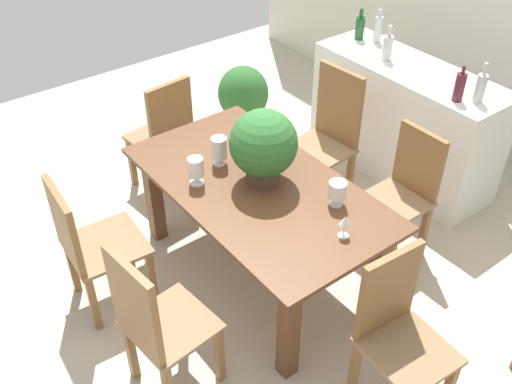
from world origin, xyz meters
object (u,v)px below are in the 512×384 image
at_px(wine_bottle_green, 387,47).
at_px(wine_glass, 345,222).
at_px(chair_near_right, 154,322).
at_px(crystal_vase_right, 196,169).
at_px(wine_bottle_tall, 480,88).
at_px(chair_head_end, 165,133).
at_px(crystal_vase_left, 219,149).
at_px(chair_far_left, 329,131).
at_px(kitchen_counter, 403,121).
at_px(wine_bottle_dark, 360,27).
at_px(potted_plant_floor, 243,95).
at_px(dining_table, 257,203).
at_px(chair_near_left, 88,242).
at_px(chair_far_right, 405,188).
at_px(wine_bottle_amber, 460,87).
at_px(wine_bottle_clear, 378,29).
at_px(chair_foot_end, 397,328).
at_px(flower_centerpiece, 263,145).
at_px(crystal_vase_center_near, 337,191).

bearing_deg(wine_bottle_green, wine_glass, -53.34).
height_order(wine_glass, wine_bottle_green, wine_bottle_green).
height_order(chair_near_right, crystal_vase_right, chair_near_right).
height_order(chair_near_right, wine_bottle_tall, wine_bottle_tall).
bearing_deg(chair_near_right, chair_head_end, -37.77).
bearing_deg(wine_glass, crystal_vase_left, -171.27).
relative_size(chair_far_left, kitchen_counter, 0.66).
bearing_deg(wine_bottle_green, wine_bottle_dark, 164.25).
bearing_deg(potted_plant_floor, chair_near_right, -45.43).
xyz_separation_m(chair_far_left, crystal_vase_right, (0.17, -1.30, 0.30)).
relative_size(chair_near_right, crystal_vase_left, 5.23).
xyz_separation_m(chair_far_left, wine_glass, (1.08, -0.91, 0.29)).
bearing_deg(kitchen_counter, wine_glass, -59.94).
distance_m(chair_far_left, wine_bottle_tall, 1.13).
bearing_deg(chair_near_right, wine_bottle_dark, -70.17).
bearing_deg(crystal_vase_left, kitchen_counter, 88.27).
bearing_deg(dining_table, chair_head_end, 179.53).
height_order(dining_table, chair_near_left, chair_near_left).
bearing_deg(wine_bottle_green, chair_near_right, -71.15).
height_order(chair_far_right, wine_bottle_tall, wine_bottle_tall).
bearing_deg(dining_table, wine_bottle_amber, 80.38).
xyz_separation_m(crystal_vase_right, wine_glass, (0.91, 0.39, -0.01)).
bearing_deg(potted_plant_floor, wine_bottle_clear, 42.04).
relative_size(chair_foot_end, wine_glass, 6.91).
distance_m(crystal_vase_left, wine_bottle_tall, 1.87).
distance_m(chair_foot_end, chair_far_left, 1.88).
bearing_deg(chair_near_left, wine_bottle_tall, -101.95).
bearing_deg(wine_bottle_dark, wine_glass, -46.78).
relative_size(wine_glass, wine_bottle_clear, 0.51).
relative_size(chair_near_right, wine_bottle_green, 3.78).
relative_size(chair_far_right, wine_bottle_tall, 3.28).
relative_size(chair_near_right, wine_bottle_dark, 4.03).
relative_size(chair_near_left, wine_bottle_dark, 3.72).
height_order(chair_near_right, chair_foot_end, chair_near_right).
bearing_deg(wine_bottle_tall, dining_table, -102.29).
distance_m(dining_table, crystal_vase_left, 0.42).
xyz_separation_m(kitchen_counter, potted_plant_floor, (-1.37, -0.64, -0.14)).
height_order(wine_bottle_clear, wine_bottle_green, wine_bottle_clear).
xyz_separation_m(chair_near_left, flower_centerpiece, (0.39, 1.05, 0.49)).
distance_m(dining_table, chair_far_right, 1.06).
distance_m(chair_foot_end, flower_centerpiece, 1.30).
bearing_deg(chair_far_right, kitchen_counter, 131.91).
distance_m(crystal_vase_right, wine_bottle_tall, 2.06).
bearing_deg(potted_plant_floor, dining_table, -33.58).
bearing_deg(wine_bottle_dark, crystal_vase_right, -71.93).
bearing_deg(flower_centerpiece, potted_plant_floor, 147.63).
bearing_deg(crystal_vase_center_near, wine_bottle_amber, 97.71).
distance_m(crystal_vase_center_near, potted_plant_floor, 2.31).
xyz_separation_m(wine_bottle_dark, wine_bottle_amber, (1.18, -0.22, 0.00)).
relative_size(crystal_vase_left, wine_bottle_clear, 0.72).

